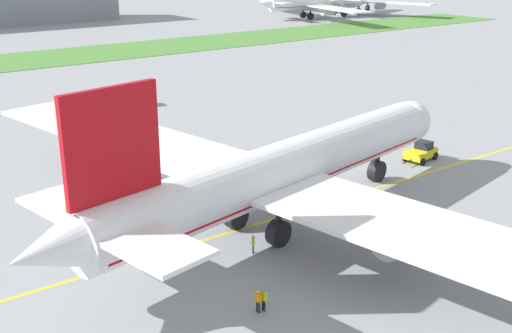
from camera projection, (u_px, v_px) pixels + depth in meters
name	position (u px, v px, depth m)	size (l,w,h in m)	color
ground_plane	(309.00, 203.00, 63.65)	(600.00, 600.00, 0.00)	gray
apron_taxi_line	(317.00, 206.00, 62.77)	(280.00, 0.36, 0.01)	yellow
grass_median_strip	(15.00, 61.00, 140.39)	(320.00, 24.00, 0.10)	#4C8438
airliner_foreground	(276.00, 173.00, 56.32)	(49.85, 80.43, 15.71)	white
pushback_tug	(421.00, 152.00, 75.90)	(6.26, 3.35, 2.23)	yellow
ground_crew_wingwalker_port	(253.00, 242.00, 52.89)	(0.45, 0.49, 1.64)	black
ground_crew_marshaller_front	(264.00, 297.00, 44.51)	(0.27, 0.62, 1.76)	black
ground_crew_wingwalker_starboard	(258.00, 299.00, 44.31)	(0.37, 0.60, 1.76)	black
service_truck_fuel_bowser	(124.00, 97.00, 101.14)	(5.22, 3.13, 2.76)	yellow
parked_airliner_far_right	(312.00, 3.00, 220.84)	(41.93, 65.75, 15.67)	white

